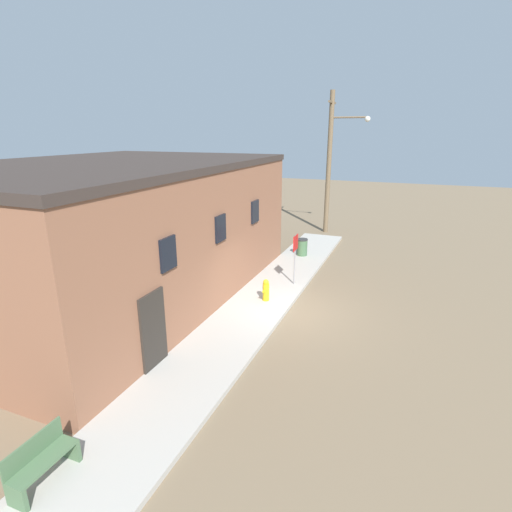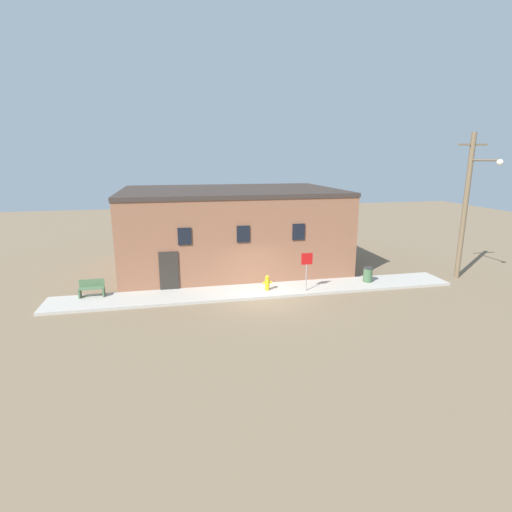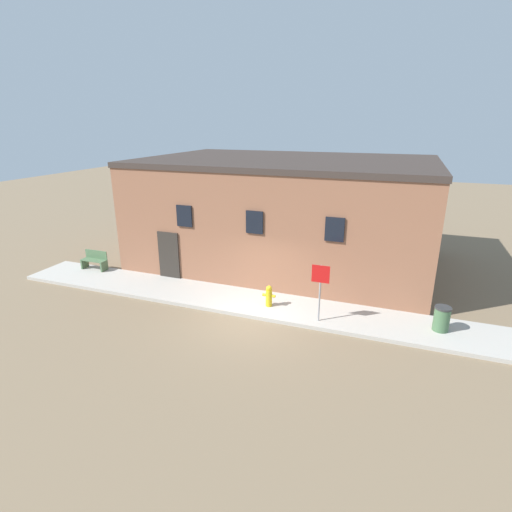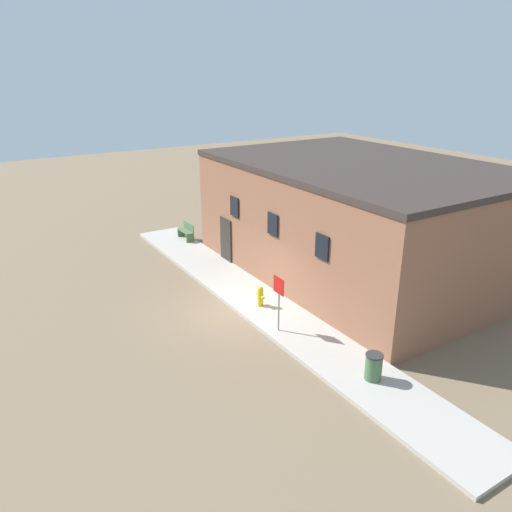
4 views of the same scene
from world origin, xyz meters
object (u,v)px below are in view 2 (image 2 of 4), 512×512
at_px(stop_sign, 307,265).
at_px(bench, 92,289).
at_px(fire_hydrant, 267,283).
at_px(utility_pole, 467,203).
at_px(trash_bin, 368,275).

distance_m(stop_sign, bench, 11.03).
xyz_separation_m(fire_hydrant, utility_pole, (11.76, 0.21, 3.89)).
distance_m(fire_hydrant, bench, 8.96).
distance_m(stop_sign, trash_bin, 4.12).
relative_size(trash_bin, utility_pole, 0.10).
distance_m(bench, trash_bin, 14.84).
distance_m(bench, utility_pole, 21.04).
distance_m(fire_hydrant, stop_sign, 2.28).
bearing_deg(trash_bin, utility_pole, -0.46).
height_order(fire_hydrant, utility_pole, utility_pole).
relative_size(fire_hydrant, stop_sign, 0.40).
height_order(fire_hydrant, stop_sign, stop_sign).
xyz_separation_m(bench, utility_pole, (20.67, -0.71, 3.89)).
bearing_deg(bench, utility_pole, -1.97).
bearing_deg(bench, trash_bin, -2.56).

